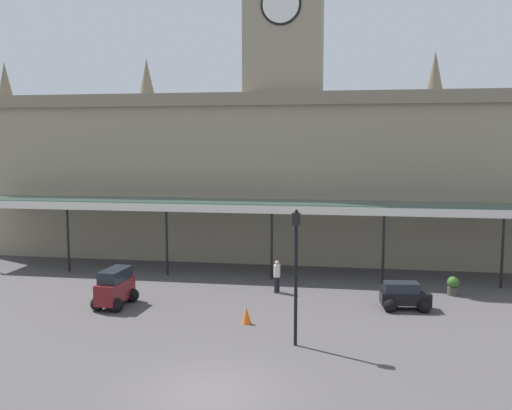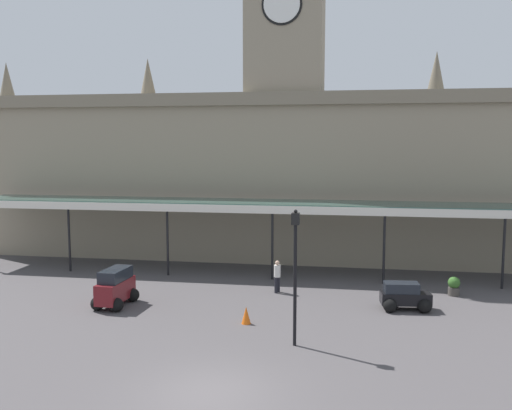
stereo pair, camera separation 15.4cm
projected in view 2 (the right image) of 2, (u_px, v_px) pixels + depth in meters
ground_plane at (209, 393)px, 16.99m from camera, size 140.00×140.00×0.00m
station_building at (285, 164)px, 36.59m from camera, size 41.97×5.70×20.14m
entrance_canopy at (275, 205)px, 31.91m from camera, size 36.89×3.26×4.25m
car_black_estate at (405, 298)px, 25.40m from camera, size 2.33×1.69×1.27m
car_maroon_van at (115, 289)px, 25.98m from camera, size 1.69×2.45×1.77m
pedestrian_crossing_forecourt at (277, 275)px, 28.27m from camera, size 0.34×0.37×1.67m
victorian_lamppost at (295, 262)px, 20.60m from camera, size 0.30×0.30×5.21m
traffic_cone at (246, 315)px, 23.44m from camera, size 0.40×0.40×0.74m
planter_by_canopy at (454, 286)px, 27.77m from camera, size 0.60×0.60×0.96m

